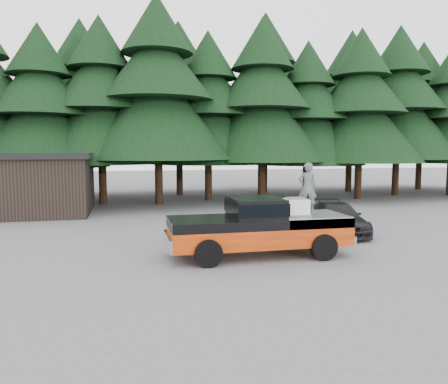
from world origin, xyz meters
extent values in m
plane|color=#535355|center=(0.00, 0.00, 0.00)|extent=(120.00, 120.00, 0.00)
cube|color=black|center=(1.02, -0.01, 1.62)|extent=(1.66, 1.90, 0.59)
cube|color=silver|center=(2.31, -0.24, 1.59)|extent=(0.79, 0.66, 0.52)
imported|color=#4E5254|center=(2.95, 0.31, 2.19)|extent=(0.72, 0.57, 1.71)
imported|color=black|center=(5.52, 3.11, 0.63)|extent=(2.42, 4.55, 1.26)
cube|color=black|center=(-9.00, 12.00, 1.50)|extent=(8.00, 6.00, 3.00)
cube|color=black|center=(-9.00, 12.00, 3.15)|extent=(8.40, 6.40, 0.30)
camera|label=1|loc=(-3.09, -13.45, 3.48)|focal=35.00mm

